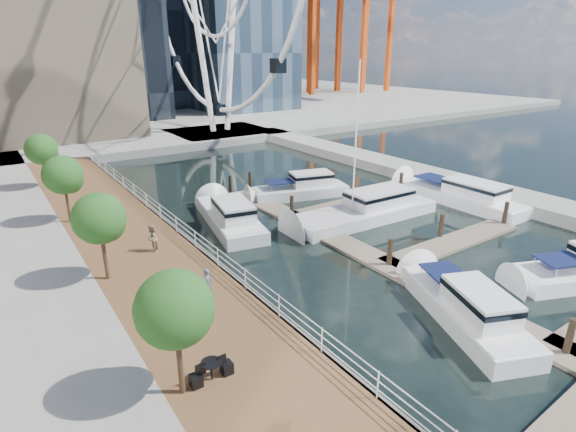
# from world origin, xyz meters

# --- Properties ---
(ground) EXTENTS (520.00, 520.00, 0.00)m
(ground) POSITION_xyz_m (0.00, 0.00, 0.00)
(ground) COLOR black
(ground) RESTS_ON ground
(boardwalk) EXTENTS (6.00, 60.00, 1.00)m
(boardwalk) POSITION_xyz_m (-9.00, 15.00, 0.50)
(boardwalk) COLOR brown
(boardwalk) RESTS_ON ground
(seawall) EXTENTS (0.25, 60.00, 1.00)m
(seawall) POSITION_xyz_m (-6.00, 15.00, 0.50)
(seawall) COLOR #595954
(seawall) RESTS_ON ground
(land_far) EXTENTS (200.00, 114.00, 1.00)m
(land_far) POSITION_xyz_m (0.00, 102.00, 0.50)
(land_far) COLOR gray
(land_far) RESTS_ON ground
(breakwater) EXTENTS (4.00, 60.00, 1.00)m
(breakwater) POSITION_xyz_m (20.00, 20.00, 0.50)
(breakwater) COLOR gray
(breakwater) RESTS_ON ground
(pier) EXTENTS (14.00, 12.00, 1.00)m
(pier) POSITION_xyz_m (14.00, 52.00, 0.50)
(pier) COLOR gray
(pier) RESTS_ON ground
(railing) EXTENTS (0.10, 60.00, 1.05)m
(railing) POSITION_xyz_m (-6.10, 15.00, 1.52)
(railing) COLOR white
(railing) RESTS_ON boardwalk
(floating_docks) EXTENTS (16.00, 34.00, 2.60)m
(floating_docks) POSITION_xyz_m (7.97, 9.98, 0.49)
(floating_docks) COLOR #6D6051
(floating_docks) RESTS_ON ground
(port_cranes) EXTENTS (40.00, 52.00, 38.00)m
(port_cranes) POSITION_xyz_m (67.67, 95.67, 20.00)
(port_cranes) COLOR #D84C14
(port_cranes) RESTS_ON ground
(street_trees) EXTENTS (2.60, 42.60, 4.60)m
(street_trees) POSITION_xyz_m (-11.40, 14.00, 4.29)
(street_trees) COLOR #3F2B1C
(street_trees) RESTS_ON ground
(pedestrian_near) EXTENTS (0.67, 0.65, 1.54)m
(pedestrian_near) POSITION_xyz_m (-7.96, 9.22, 1.77)
(pedestrian_near) COLOR #4C5465
(pedestrian_near) RESTS_ON boardwalk
(pedestrian_mid) EXTENTS (0.99, 1.00, 1.63)m
(pedestrian_mid) POSITION_xyz_m (-8.37, 15.98, 1.81)
(pedestrian_mid) COLOR #86755C
(pedestrian_mid) RESTS_ON boardwalk
(pedestrian_far) EXTENTS (1.15, 0.66, 1.85)m
(pedestrian_far) POSITION_xyz_m (-9.79, 32.02, 1.93)
(pedestrian_far) COLOR #363843
(pedestrian_far) RESTS_ON boardwalk
(moored_yachts) EXTENTS (22.45, 32.94, 11.50)m
(moored_yachts) POSITION_xyz_m (7.26, 13.07, 0.00)
(moored_yachts) COLOR silver
(moored_yachts) RESTS_ON ground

